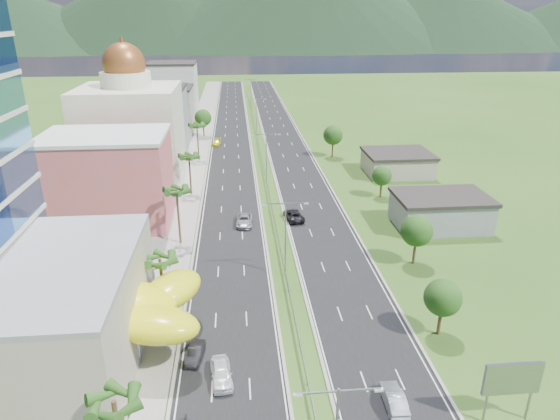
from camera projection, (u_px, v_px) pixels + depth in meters
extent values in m
plane|color=#2D5119|center=(293.00, 316.00, 60.13)|extent=(500.00, 500.00, 0.00)
cube|color=black|center=(231.00, 140.00, 142.78)|extent=(11.00, 260.00, 0.04)
cube|color=black|center=(283.00, 139.00, 144.04)|extent=(11.00, 260.00, 0.04)
cube|color=gray|center=(198.00, 141.00, 141.97)|extent=(7.00, 260.00, 0.12)
cube|color=gray|center=(261.00, 154.00, 126.53)|extent=(0.08, 216.00, 0.28)
cube|color=gray|center=(248.00, 94.00, 221.02)|extent=(0.10, 0.12, 0.70)
cube|color=gray|center=(317.00, 393.00, 32.88)|extent=(2.88, 0.12, 0.12)
cube|color=gray|center=(360.00, 390.00, 33.12)|extent=(2.88, 0.12, 0.12)
cube|color=silver|center=(298.00, 395.00, 32.81)|extent=(0.60, 0.25, 0.18)
cube|color=silver|center=(379.00, 390.00, 33.27)|extent=(0.60, 0.25, 0.18)
cylinder|color=gray|center=(285.00, 240.00, 67.35)|extent=(0.20, 0.20, 11.00)
cube|color=gray|center=(275.00, 204.00, 65.27)|extent=(2.88, 0.12, 0.12)
cube|color=gray|center=(296.00, 203.00, 65.51)|extent=(2.88, 0.12, 0.12)
cube|color=silver|center=(265.00, 205.00, 65.20)|extent=(0.60, 0.25, 0.18)
cube|color=silver|center=(306.00, 203.00, 65.66)|extent=(0.60, 0.25, 0.18)
cylinder|color=gray|center=(266.00, 159.00, 104.37)|extent=(0.20, 0.20, 11.00)
cube|color=gray|center=(259.00, 134.00, 102.29)|extent=(2.88, 0.12, 0.12)
cube|color=gray|center=(273.00, 134.00, 102.53)|extent=(2.88, 0.12, 0.12)
cube|color=silver|center=(253.00, 135.00, 102.22)|extent=(0.60, 0.25, 0.18)
cube|color=silver|center=(279.00, 134.00, 102.67)|extent=(0.60, 0.25, 0.18)
cylinder|color=gray|center=(256.00, 117.00, 146.01)|extent=(0.20, 0.20, 11.00)
cube|color=gray|center=(251.00, 99.00, 143.93)|extent=(2.88, 0.12, 0.12)
cube|color=gray|center=(261.00, 99.00, 144.17)|extent=(2.88, 0.12, 0.12)
cube|color=silver|center=(247.00, 99.00, 143.86)|extent=(0.60, 0.25, 0.18)
cube|color=silver|center=(265.00, 99.00, 144.32)|extent=(0.60, 0.25, 0.18)
cylinder|color=gray|center=(251.00, 94.00, 187.66)|extent=(0.20, 0.20, 11.00)
cube|color=gray|center=(247.00, 79.00, 185.58)|extent=(2.88, 0.12, 0.12)
cube|color=gray|center=(254.00, 79.00, 185.82)|extent=(2.88, 0.12, 0.12)
cube|color=silver|center=(243.00, 80.00, 185.51)|extent=(0.60, 0.25, 0.18)
cube|color=silver|center=(258.00, 80.00, 185.96)|extent=(0.60, 0.25, 0.18)
cylinder|color=gray|center=(82.00, 322.00, 55.53)|extent=(0.50, 0.50, 4.00)
cylinder|color=gray|center=(138.00, 347.00, 51.49)|extent=(0.50, 0.50, 4.00)
cylinder|color=gray|center=(91.00, 368.00, 48.38)|extent=(0.50, 0.50, 4.00)
cylinder|color=gray|center=(164.00, 318.00, 56.28)|extent=(0.50, 0.50, 4.00)
cube|color=#D45B56|center=(109.00, 181.00, 84.62)|extent=(20.00, 15.00, 15.00)
cube|color=beige|center=(132.00, 135.00, 104.99)|extent=(20.00, 20.00, 20.00)
cylinder|color=beige|center=(126.00, 79.00, 100.74)|extent=(10.00, 10.00, 3.00)
sphere|color=brown|center=(124.00, 64.00, 99.63)|extent=(8.40, 8.40, 8.40)
cube|color=gray|center=(155.00, 121.00, 128.94)|extent=(16.00, 15.00, 16.00)
cube|color=#A79D8A|center=(166.00, 111.00, 149.86)|extent=(16.00, 15.00, 13.00)
cube|color=silver|center=(173.00, 91.00, 170.22)|extent=(16.00, 15.00, 18.00)
cylinder|color=gray|center=(485.00, 407.00, 44.13)|extent=(0.24, 0.24, 3.20)
cylinder|color=gray|center=(528.00, 404.00, 44.47)|extent=(0.24, 0.24, 3.20)
cube|color=#D85919|center=(513.00, 379.00, 43.19)|extent=(5.20, 0.35, 3.20)
cube|color=gray|center=(440.00, 212.00, 84.68)|extent=(15.00, 10.00, 5.00)
cube|color=#A79D8A|center=(397.00, 164.00, 112.73)|extent=(14.00, 12.00, 4.40)
cylinder|color=#47301C|center=(163.00, 287.00, 59.29)|extent=(0.36, 0.36, 7.50)
cylinder|color=#47301C|center=(179.00, 217.00, 77.53)|extent=(0.36, 0.36, 9.00)
cylinder|color=#47301C|center=(190.00, 175.00, 99.00)|extent=(0.36, 0.36, 8.00)
cylinder|color=#47301C|center=(198.00, 143.00, 121.98)|extent=(0.36, 0.36, 8.80)
cylinder|color=#47301C|center=(204.00, 129.00, 145.84)|extent=(0.40, 0.40, 4.90)
sphere|color=#29531A|center=(203.00, 118.00, 144.68)|extent=(4.90, 4.90, 4.90)
cylinder|color=#47301C|center=(440.00, 318.00, 56.06)|extent=(0.40, 0.40, 4.20)
sphere|color=#29531A|center=(443.00, 298.00, 55.07)|extent=(4.20, 4.20, 4.20)
cylinder|color=#47301C|center=(415.00, 249.00, 71.98)|extent=(0.40, 0.40, 4.55)
sphere|color=#29531A|center=(417.00, 231.00, 70.90)|extent=(4.55, 4.55, 4.55)
cylinder|color=#47301C|center=(381.00, 188.00, 98.28)|extent=(0.40, 0.40, 3.85)
sphere|color=#29531A|center=(382.00, 176.00, 97.36)|extent=(3.85, 3.85, 3.85)
cylinder|color=#47301C|center=(333.00, 147.00, 125.51)|extent=(0.40, 0.40, 4.90)
sphere|color=#29531A|center=(333.00, 135.00, 124.35)|extent=(4.90, 4.90, 4.90)
imported|color=white|center=(221.00, 373.00, 49.37)|extent=(2.54, 5.18, 1.70)
imported|color=black|center=(195.00, 353.00, 52.54)|extent=(2.05, 4.29, 1.36)
imported|color=#95979C|center=(244.00, 220.00, 85.70)|extent=(3.03, 5.96, 1.61)
imported|color=yellow|center=(217.00, 143.00, 136.97)|extent=(2.66, 5.32, 1.48)
imported|color=#A8A9AF|center=(394.00, 399.00, 46.17)|extent=(1.80, 4.93, 1.61)
imported|color=black|center=(294.00, 215.00, 87.84)|extent=(3.64, 6.28, 1.65)
imported|color=black|center=(184.00, 420.00, 43.97)|extent=(0.86, 2.00, 1.24)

